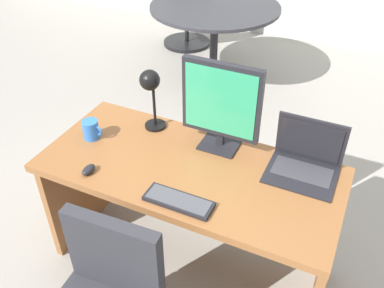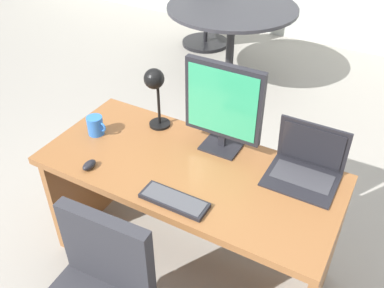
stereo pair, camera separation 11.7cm
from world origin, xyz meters
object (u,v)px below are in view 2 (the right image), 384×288
(desk, at_px, (193,192))
(mouse, at_px, (89,165))
(keyboard, at_px, (174,200))
(meeting_table, at_px, (231,26))
(laptop, at_px, (308,160))
(desk_lamp, at_px, (155,86))
(meeting_chair_near, at_px, (207,15))
(coffee_mug, at_px, (95,126))
(monitor, at_px, (223,105))

(desk, height_order, mouse, mouse)
(keyboard, xyz_separation_m, meeting_table, (-0.83, 2.43, -0.16))
(desk, bearing_deg, mouse, -145.54)
(laptop, bearing_deg, mouse, -152.70)
(laptop, relative_size, desk_lamp, 0.92)
(laptop, height_order, meeting_table, laptop)
(desk, height_order, laptop, laptop)
(meeting_table, relative_size, meeting_chair_near, 1.35)
(meeting_table, bearing_deg, desk, -70.24)
(keyboard, height_order, meeting_table, meeting_table)
(desk, relative_size, coffee_mug, 12.94)
(monitor, height_order, laptop, monitor)
(mouse, bearing_deg, desk, 34.46)
(desk, distance_m, meeting_chair_near, 3.12)
(laptop, distance_m, meeting_table, 2.34)
(mouse, bearing_deg, keyboard, 0.08)
(laptop, xyz_separation_m, coffee_mug, (-1.11, -0.24, -0.03))
(monitor, bearing_deg, keyboard, -90.66)
(keyboard, distance_m, meeting_table, 2.58)
(monitor, xyz_separation_m, laptop, (0.45, 0.02, -0.19))
(laptop, xyz_separation_m, mouse, (-0.95, -0.49, -0.06))
(monitor, bearing_deg, desk, -111.82)
(desk, xyz_separation_m, keyboard, (0.07, -0.29, 0.22))
(keyboard, height_order, meeting_chair_near, meeting_chair_near)
(meeting_chair_near, bearing_deg, monitor, -61.24)
(coffee_mug, bearing_deg, meeting_table, 94.73)
(laptop, height_order, desk_lamp, desk_lamp)
(monitor, distance_m, meeting_chair_near, 3.05)
(desk, height_order, meeting_chair_near, meeting_chair_near)
(desk_lamp, distance_m, coffee_mug, 0.40)
(laptop, height_order, keyboard, laptop)
(desk, distance_m, desk_lamp, 0.60)
(monitor, distance_m, laptop, 0.49)
(monitor, height_order, coffee_mug, monitor)
(keyboard, bearing_deg, coffee_mug, 159.22)
(desk_lamp, relative_size, meeting_table, 0.30)
(keyboard, bearing_deg, monitor, 89.34)
(keyboard, bearing_deg, meeting_chair_near, 114.87)
(desk_lamp, height_order, coffee_mug, desk_lamp)
(coffee_mug, bearing_deg, meeting_chair_near, 105.32)
(laptop, distance_m, desk_lamp, 0.87)
(coffee_mug, relative_size, meeting_table, 0.10)
(keyboard, xyz_separation_m, coffee_mug, (-0.65, 0.25, 0.04))
(desk_lamp, height_order, meeting_chair_near, desk_lamp)
(monitor, bearing_deg, laptop, 2.40)
(desk_lamp, bearing_deg, meeting_chair_near, 111.61)
(mouse, distance_m, meeting_table, 2.46)
(laptop, relative_size, meeting_chair_near, 0.37)
(keyboard, xyz_separation_m, meeting_chair_near, (-1.43, 3.09, -0.37))
(meeting_table, height_order, meeting_chair_near, meeting_chair_near)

